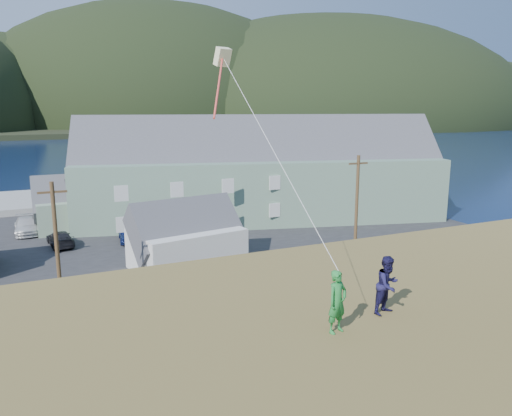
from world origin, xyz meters
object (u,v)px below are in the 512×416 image
Objects in this scene: shed_white at (186,237)px; kite_flyer_navy at (388,285)px; wharf at (33,201)px; kite_flyer_green at (337,302)px; shed_palegreen_far at (86,203)px; lodge at (260,172)px.

shed_white is 26.89m from kite_flyer_navy.
wharf is 59.97m from kite_flyer_navy.
kite_flyer_green is 1.84m from kite_flyer_navy.
shed_palegreen_far reaches higher than shed_white.
kite_flyer_green is at bearing -88.87° from shed_palegreen_far.
kite_flyer_green reaches higher than wharf.
lodge is 42.68m from kite_flyer_navy.
lodge reaches higher than shed_palegreen_far.
wharf is 2.54× the size of shed_palegreen_far.
kite_flyer_green reaches higher than shed_palegreen_far.
kite_flyer_green is at bearing 176.13° from kite_flyer_navy.
kite_flyer_navy reaches higher than shed_palegreen_far.
kite_flyer_green is (-16.59, -40.35, 2.65)m from lodge.
kite_flyer_navy is at bearing -81.85° from wharf.
lodge is at bearing -11.46° from shed_palegreen_far.
wharf is 34.40m from shed_white.
wharf is 30.36m from lodge.
shed_white is at bearing -118.15° from lodge.
wharf is at bearing 81.75° from kite_flyer_navy.
lodge is (23.23, -18.95, 4.86)m from wharf.
shed_palegreen_far is 6.65× the size of kite_flyer_navy.
shed_palegreen_far is at bearing 76.28° from kite_flyer_green.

